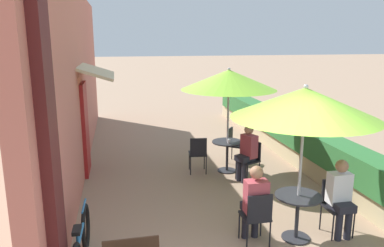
{
  "coord_description": "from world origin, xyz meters",
  "views": [
    {
      "loc": [
        -1.63,
        -3.43,
        3.09
      ],
      "look_at": [
        0.15,
        5.44,
        1.0
      ],
      "focal_mm": 35.0,
      "sensor_mm": 36.0,
      "label": 1
    }
  ],
  "objects_px": {
    "patio_umbrella_near": "(305,103)",
    "cafe_chair_mid_right": "(234,142)",
    "seated_patron_near_left": "(341,195)",
    "patio_table_near": "(298,209)",
    "cafe_chair_near_right": "(257,214)",
    "patio_table_mid": "(227,150)",
    "seated_patron_near_right": "(255,201)",
    "bicycle_leaning": "(81,246)",
    "patio_umbrella_mid": "(229,80)",
    "coffee_cup_mid": "(229,141)",
    "seated_patron_mid_left": "(247,151)",
    "cafe_chair_mid_back": "(198,152)",
    "cafe_chair_near_left": "(336,202)",
    "cafe_chair_mid_left": "(250,157)"
  },
  "relations": [
    {
      "from": "seated_patron_near_left",
      "to": "patio_table_mid",
      "type": "distance_m",
      "value": 3.3
    },
    {
      "from": "cafe_chair_near_right",
      "to": "seated_patron_near_left",
      "type": "bearing_deg",
      "value": 1.69
    },
    {
      "from": "patio_table_mid",
      "to": "seated_patron_mid_left",
      "type": "xyz_separation_m",
      "value": [
        0.25,
        -0.65,
        0.18
      ]
    },
    {
      "from": "cafe_chair_near_left",
      "to": "cafe_chair_mid_left",
      "type": "distance_m",
      "value": 2.51
    },
    {
      "from": "seated_patron_near_right",
      "to": "patio_table_mid",
      "type": "height_order",
      "value": "seated_patron_near_right"
    },
    {
      "from": "cafe_chair_mid_back",
      "to": "cafe_chair_mid_right",
      "type": "bearing_deg",
      "value": 36.25
    },
    {
      "from": "cafe_chair_mid_back",
      "to": "seated_patron_near_right",
      "type": "bearing_deg",
      "value": -80.11
    },
    {
      "from": "coffee_cup_mid",
      "to": "bicycle_leaning",
      "type": "relative_size",
      "value": 0.05
    },
    {
      "from": "cafe_chair_mid_back",
      "to": "bicycle_leaning",
      "type": "bearing_deg",
      "value": -118.74
    },
    {
      "from": "patio_table_near",
      "to": "cafe_chair_mid_right",
      "type": "bearing_deg",
      "value": 87.59
    },
    {
      "from": "patio_table_mid",
      "to": "seated_patron_near_left",
      "type": "bearing_deg",
      "value": -74.32
    },
    {
      "from": "cafe_chair_mid_right",
      "to": "patio_table_mid",
      "type": "bearing_deg",
      "value": 6.25
    },
    {
      "from": "cafe_chair_near_right",
      "to": "patio_umbrella_mid",
      "type": "height_order",
      "value": "patio_umbrella_mid"
    },
    {
      "from": "patio_umbrella_mid",
      "to": "bicycle_leaning",
      "type": "height_order",
      "value": "patio_umbrella_mid"
    },
    {
      "from": "seated_patron_near_left",
      "to": "patio_umbrella_mid",
      "type": "xyz_separation_m",
      "value": [
        -0.89,
        3.18,
        1.47
      ]
    },
    {
      "from": "patio_umbrella_near",
      "to": "patio_table_mid",
      "type": "xyz_separation_m",
      "value": [
        -0.19,
        3.14,
        -1.66
      ]
    },
    {
      "from": "patio_table_mid",
      "to": "bicycle_leaning",
      "type": "xyz_separation_m",
      "value": [
        -3.03,
        -3.32,
        -0.15
      ]
    },
    {
      "from": "patio_umbrella_mid",
      "to": "coffee_cup_mid",
      "type": "distance_m",
      "value": 1.4
    },
    {
      "from": "patio_table_near",
      "to": "cafe_chair_mid_back",
      "type": "distance_m",
      "value": 3.27
    },
    {
      "from": "cafe_chair_near_left",
      "to": "cafe_chair_mid_right",
      "type": "xyz_separation_m",
      "value": [
        -0.54,
        3.67,
        0.0
      ]
    },
    {
      "from": "patio_table_near",
      "to": "seated_patron_near_left",
      "type": "distance_m",
      "value": 0.72
    },
    {
      "from": "seated_patron_near_left",
      "to": "cafe_chair_mid_right",
      "type": "distance_m",
      "value": 3.83
    },
    {
      "from": "patio_table_near",
      "to": "bicycle_leaning",
      "type": "bearing_deg",
      "value": -176.88
    },
    {
      "from": "patio_table_mid",
      "to": "bicycle_leaning",
      "type": "height_order",
      "value": "bicycle_leaning"
    },
    {
      "from": "seated_patron_near_left",
      "to": "cafe_chair_mid_left",
      "type": "xyz_separation_m",
      "value": [
        -0.54,
        2.57,
        -0.17
      ]
    },
    {
      "from": "patio_table_near",
      "to": "seated_patron_mid_left",
      "type": "relative_size",
      "value": 0.58
    },
    {
      "from": "bicycle_leaning",
      "to": "cafe_chair_mid_back",
      "type": "bearing_deg",
      "value": 56.39
    },
    {
      "from": "patio_umbrella_near",
      "to": "cafe_chair_mid_right",
      "type": "relative_size",
      "value": 2.8
    },
    {
      "from": "seated_patron_near_right",
      "to": "patio_umbrella_mid",
      "type": "xyz_separation_m",
      "value": [
        0.5,
        3.11,
        1.47
      ]
    },
    {
      "from": "patio_table_near",
      "to": "patio_table_mid",
      "type": "bearing_deg",
      "value": 93.51
    },
    {
      "from": "cafe_chair_near_right",
      "to": "cafe_chair_mid_left",
      "type": "distance_m",
      "value": 2.75
    },
    {
      "from": "patio_table_near",
      "to": "bicycle_leaning",
      "type": "relative_size",
      "value": 0.41
    },
    {
      "from": "coffee_cup_mid",
      "to": "bicycle_leaning",
      "type": "distance_m",
      "value": 4.4
    },
    {
      "from": "cafe_chair_near_right",
      "to": "coffee_cup_mid",
      "type": "distance_m",
      "value": 3.12
    },
    {
      "from": "seated_patron_near_right",
      "to": "bicycle_leaning",
      "type": "bearing_deg",
      "value": -175.6
    },
    {
      "from": "patio_umbrella_near",
      "to": "bicycle_leaning",
      "type": "bearing_deg",
      "value": -176.88
    },
    {
      "from": "cafe_chair_near_right",
      "to": "cafe_chair_mid_back",
      "type": "bearing_deg",
      "value": 93.21
    },
    {
      "from": "patio_table_near",
      "to": "seated_patron_near_right",
      "type": "bearing_deg",
      "value": 177.39
    },
    {
      "from": "cafe_chair_near_right",
      "to": "cafe_chair_mid_right",
      "type": "distance_m",
      "value": 3.93
    },
    {
      "from": "seated_patron_near_right",
      "to": "seated_patron_mid_left",
      "type": "bearing_deg",
      "value": 72.67
    },
    {
      "from": "patio_umbrella_near",
      "to": "cafe_chair_near_right",
      "type": "relative_size",
      "value": 2.8
    },
    {
      "from": "patio_umbrella_mid",
      "to": "cafe_chair_mid_right",
      "type": "bearing_deg",
      "value": 59.99
    },
    {
      "from": "coffee_cup_mid",
      "to": "cafe_chair_near_left",
      "type": "bearing_deg",
      "value": -72.83
    },
    {
      "from": "patio_umbrella_near",
      "to": "seated_patron_near_right",
      "type": "bearing_deg",
      "value": 177.39
    },
    {
      "from": "cafe_chair_near_right",
      "to": "seated_patron_mid_left",
      "type": "bearing_deg",
      "value": 73.38
    },
    {
      "from": "seated_patron_mid_left",
      "to": "cafe_chair_mid_back",
      "type": "xyz_separation_m",
      "value": [
        -0.95,
        0.65,
        -0.17
      ]
    },
    {
      "from": "patio_umbrella_near",
      "to": "patio_umbrella_mid",
      "type": "relative_size",
      "value": 1.0
    },
    {
      "from": "patio_umbrella_near",
      "to": "cafe_chair_near_left",
      "type": "distance_m",
      "value": 1.79
    },
    {
      "from": "seated_patron_near_right",
      "to": "bicycle_leaning",
      "type": "distance_m",
      "value": 2.55
    },
    {
      "from": "cafe_chair_near_left",
      "to": "cafe_chair_mid_left",
      "type": "height_order",
      "value": "same"
    }
  ]
}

